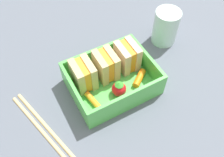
# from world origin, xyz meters

# --- Properties ---
(ground_plane) EXTENTS (1.20, 1.20, 0.02)m
(ground_plane) POSITION_xyz_m (0.00, 0.00, -0.01)
(ground_plane) COLOR #515865
(bento_tray) EXTENTS (0.16, 0.13, 0.01)m
(bento_tray) POSITION_xyz_m (0.00, 0.00, 0.01)
(bento_tray) COLOR #4DB74B
(bento_tray) RESTS_ON ground_plane
(bento_rim) EXTENTS (0.16, 0.13, 0.04)m
(bento_rim) POSITION_xyz_m (0.00, 0.00, 0.03)
(bento_rim) COLOR #4DB74B
(bento_rim) RESTS_ON bento_tray
(sandwich_left) EXTENTS (0.04, 0.05, 0.06)m
(sandwich_left) POSITION_xyz_m (-0.05, 0.02, 0.04)
(sandwich_left) COLOR tan
(sandwich_left) RESTS_ON bento_tray
(sandwich_center_left) EXTENTS (0.04, 0.05, 0.06)m
(sandwich_center_left) POSITION_xyz_m (0.00, 0.02, 0.04)
(sandwich_center_left) COLOR tan
(sandwich_center_left) RESTS_ON bento_tray
(sandwich_center) EXTENTS (0.04, 0.05, 0.06)m
(sandwich_center) POSITION_xyz_m (0.05, 0.02, 0.04)
(sandwich_center) COLOR #D6B58D
(sandwich_center) RESTS_ON bento_tray
(carrot_stick_left) EXTENTS (0.02, 0.06, 0.01)m
(carrot_stick_left) POSITION_xyz_m (-0.05, -0.03, 0.02)
(carrot_stick_left) COLOR orange
(carrot_stick_left) RESTS_ON bento_tray
(strawberry_far_left) EXTENTS (0.03, 0.03, 0.03)m
(strawberry_far_left) POSITION_xyz_m (-0.00, -0.03, 0.03)
(strawberry_far_left) COLOR red
(strawberry_far_left) RESTS_ON bento_tray
(carrot_stick_far_left) EXTENTS (0.04, 0.04, 0.01)m
(carrot_stick_far_left) POSITION_xyz_m (0.05, -0.02, 0.02)
(carrot_stick_far_left) COLOR orange
(carrot_stick_far_left) RESTS_ON bento_tray
(chopstick_pair) EXTENTS (0.07, 0.19, 0.01)m
(chopstick_pair) POSITION_xyz_m (-0.15, -0.02, 0.00)
(chopstick_pair) COLOR tan
(chopstick_pair) RESTS_ON ground_plane
(drinking_glass) EXTENTS (0.06, 0.06, 0.08)m
(drinking_glass) POSITION_xyz_m (0.17, 0.06, 0.04)
(drinking_glass) COLOR silver
(drinking_glass) RESTS_ON ground_plane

